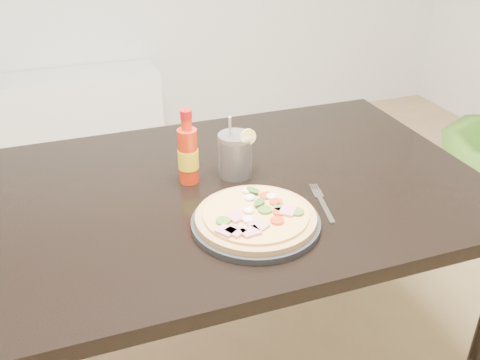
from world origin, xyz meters
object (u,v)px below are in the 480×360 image
object	(u,v)px
dining_table	(225,211)
fork	(322,201)
pizza	(256,216)
media_console	(39,120)
plate	(256,223)
hot_sauce_bottle	(188,154)
cola_cup	(235,156)

from	to	relation	value
dining_table	fork	xyz separation A→B (m)	(0.20, -0.17, 0.09)
pizza	media_console	bearing A→B (deg)	103.78
fork	plate	bearing A→B (deg)	-156.25
hot_sauce_bottle	media_console	size ratio (longest dim) A/B	0.15
fork	media_console	xyz separation A→B (m)	(-0.72, 2.09, -0.50)
plate	hot_sauce_bottle	world-z (taller)	hot_sauce_bottle
plate	fork	distance (m)	0.20
hot_sauce_bottle	pizza	bearing A→B (deg)	-70.56
fork	media_console	bearing A→B (deg)	120.86
hot_sauce_bottle	cola_cup	bearing A→B (deg)	-2.49
cola_cup	dining_table	bearing A→B (deg)	-133.27
cola_cup	fork	size ratio (longest dim) A/B	0.98
dining_table	cola_cup	size ratio (longest dim) A/B	7.64
media_console	fork	bearing A→B (deg)	-71.00
dining_table	cola_cup	distance (m)	0.16
hot_sauce_bottle	media_console	bearing A→B (deg)	102.96
hot_sauce_bottle	media_console	xyz separation A→B (m)	(-0.43, 1.87, -0.58)
cola_cup	media_console	distance (m)	2.03
media_console	pizza	bearing A→B (deg)	-76.22
fork	media_console	size ratio (longest dim) A/B	0.13
media_console	dining_table	bearing A→B (deg)	-75.02
hot_sauce_bottle	media_console	world-z (taller)	hot_sauce_bottle
cola_cup	hot_sauce_bottle	bearing A→B (deg)	177.51
plate	cola_cup	xyz separation A→B (m)	(0.04, 0.26, 0.05)
pizza	fork	size ratio (longest dim) A/B	1.53
dining_table	plate	xyz separation A→B (m)	(0.01, -0.21, 0.09)
fork	hot_sauce_bottle	bearing A→B (deg)	154.46
pizza	hot_sauce_bottle	world-z (taller)	hot_sauce_bottle
plate	pizza	bearing A→B (deg)	-79.51
dining_table	fork	bearing A→B (deg)	-39.11
hot_sauce_bottle	cola_cup	xyz separation A→B (m)	(0.13, -0.01, -0.02)
dining_table	pizza	bearing A→B (deg)	-87.71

